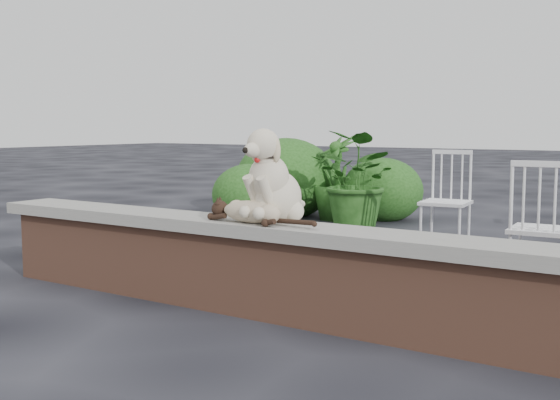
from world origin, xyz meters
The scene contains 10 objects.
ground centered at (0.00, 0.00, 0.00)m, with size 60.00×60.00×0.00m, color black.
brick_wall centered at (0.00, 0.00, 0.25)m, with size 6.00×0.30×0.50m, color brown.
capstone centered at (0.00, 0.00, 0.54)m, with size 6.20×0.40×0.08m, color slate.
dog centered at (-0.78, 0.08, 0.87)m, with size 0.38×0.51×0.59m, color beige, non-canonical shape.
cat centered at (-0.86, -0.07, 0.66)m, with size 0.92×0.22×0.16m, color tan, non-canonical shape.
chair_b centered at (-0.67, 2.77, 0.47)m, with size 0.56×0.56×0.94m, color white, non-canonical shape.
chair_c centered at (0.49, 1.50, 0.47)m, with size 0.56×0.56×0.94m, color white, non-canonical shape.
potted_plant_a centered at (-1.96, 3.55, 0.56)m, with size 1.00×0.87×1.11m, color #1A4213.
potted_plant_b centered at (-2.55, 4.07, 0.53)m, with size 0.59×0.59×1.05m, color #1A4213.
shrubbery centered at (-3.01, 4.02, 0.42)m, with size 2.44×2.08×1.07m.
Camera 1 is at (1.59, -3.48, 1.18)m, focal length 44.55 mm.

